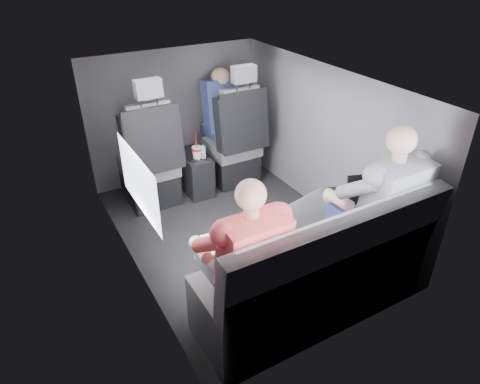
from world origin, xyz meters
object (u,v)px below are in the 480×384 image
front_seat_left (151,167)px  laptop_black (358,192)px  center_console (194,173)px  passenger_front_right (221,108)px  soda_cup (197,152)px  front_seat_right (235,147)px  rear_bench (316,278)px  water_bottle (203,153)px  laptop_silver (297,216)px  passenger_rear_left (241,258)px  passenger_rear_right (375,205)px  laptop_white (231,239)px

front_seat_left → laptop_black: 1.92m
center_console → passenger_front_right: passenger_front_right is taller
soda_cup → front_seat_right: bearing=7.8°
center_console → rear_bench: bearing=-90.0°
water_bottle → laptop_silver: 1.55m
front_seat_left → passenger_rear_left: bearing=-92.1°
water_bottle → laptop_silver: laptop_silver is taller
passenger_rear_right → passenger_front_right: (-0.12, 2.07, 0.10)m
water_bottle → laptop_black: (0.55, -1.50, 0.16)m
passenger_rear_left → passenger_front_right: (0.95, 2.06, 0.13)m
passenger_rear_left → passenger_rear_right: bearing=-0.1°
center_console → passenger_front_right: 0.73m
rear_bench → soda_cup: (-0.00, 1.84, 0.16)m
laptop_silver → water_bottle: bearing=88.8°
front_seat_left → front_seat_right: size_ratio=1.00×
water_bottle → passenger_rear_left: size_ratio=0.12×
center_console → laptop_silver: size_ratio=1.26×
laptop_black → center_console: bearing=110.4°
passenger_rear_right → passenger_front_right: bearing=93.4°
front_seat_right → passenger_rear_right: 1.83m
soda_cup → laptop_silver: bearing=-89.2°
rear_bench → laptop_silver: (0.02, 0.27, 0.32)m
soda_cup → laptop_silver: (0.02, -1.57, 0.16)m
laptop_silver → laptop_black: 0.59m
soda_cup → laptop_black: (0.61, -1.53, 0.16)m
front_seat_left → rear_bench: front_seat_left is taller
passenger_rear_right → water_bottle: bearing=106.4°
rear_bench → laptop_white: bearing=150.6°
front_seat_left → passenger_front_right: (0.89, 0.26, 0.34)m
rear_bench → laptop_white: size_ratio=5.18×
soda_cup → laptop_silver: laptop_silver is taller
water_bottle → center_console: bearing=111.3°
passenger_front_right → center_console: bearing=-153.4°
rear_bench → laptop_white: (-0.48, 0.27, 0.32)m
laptop_white → laptop_black: size_ratio=0.81×
front_seat_right → laptop_white: size_ratio=4.10×
front_seat_left → soda_cup: bearing=-7.9°
center_console → passenger_rear_left: passenger_rear_left is taller
front_seat_left → passenger_rear_left: front_seat_left is taller
front_seat_left → laptop_silver: 1.72m
front_seat_left → passenger_rear_left: (-0.06, -1.81, 0.21)m
passenger_front_right → laptop_silver: bearing=-102.4°
front_seat_right → passenger_rear_right: passenger_rear_right is taller
rear_bench → passenger_front_right: 2.25m
front_seat_right → center_console: size_ratio=2.64×
rear_bench → front_seat_right: bearing=76.7°
front_seat_right → front_seat_left: bearing=180.0°
laptop_silver → passenger_rear_right: (0.54, -0.17, 0.01)m
front_seat_right → passenger_rear_left: 2.06m
passenger_rear_left → passenger_rear_right: 1.07m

